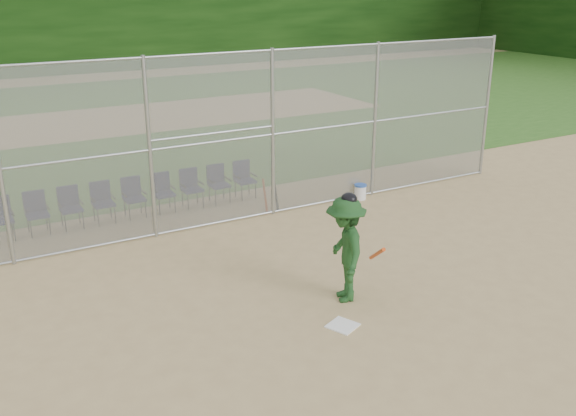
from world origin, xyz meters
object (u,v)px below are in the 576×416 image
home_plate (343,326)px  water_cooler (360,192)px  batter_at_plate (345,249)px  chair_0 (2,220)px

home_plate → water_cooler: bearing=51.9°
batter_at_plate → chair_0: batter_at_plate is taller
home_plate → batter_at_plate: bearing=54.6°
home_plate → chair_0: (-4.41, 6.84, 0.47)m
home_plate → batter_at_plate: size_ratio=0.22×
batter_at_plate → water_cooler: 5.70m
home_plate → chair_0: 8.15m
home_plate → chair_0: size_ratio=0.47×
home_plate → batter_at_plate: batter_at_plate is taller
batter_at_plate → water_cooler: size_ratio=4.98×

